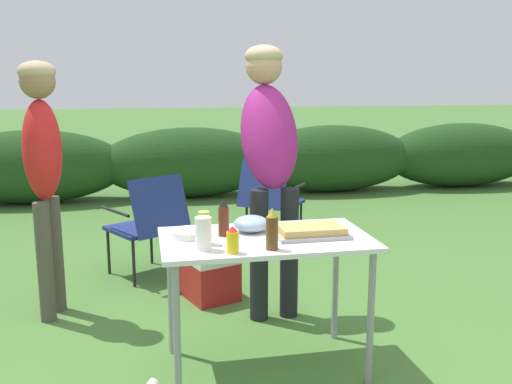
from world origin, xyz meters
The scene contains 16 objects.
ground_plane centered at (0.00, 0.00, 0.00)m, with size 60.00×60.00×0.00m, color #477533.
shrub_hedge centered at (0.00, 4.75, 0.47)m, with size 14.40×0.90×0.93m.
folding_table centered at (0.00, 0.00, 0.66)m, with size 1.10×0.64×0.74m.
food_tray centered at (0.24, -0.03, 0.77)m, with size 0.38×0.24×0.06m.
plate_stack centered at (-0.39, 0.09, 0.76)m, with size 0.21×0.21×0.04m, color white.
mixing_bowl centered at (-0.05, 0.13, 0.78)m, with size 0.19×0.19×0.09m, color #99B2CC.
paper_cup_stack centered at (-0.34, -0.16, 0.82)m, with size 0.08×0.08×0.16m, color white.
relish_jar centered at (-0.33, -0.06, 0.82)m, with size 0.06×0.06×0.17m.
bbq_sauce_bottle centered at (-0.21, 0.07, 0.84)m, with size 0.06×0.06×0.20m.
beer_bottle centered at (-0.02, -0.22, 0.84)m, with size 0.06×0.06×0.21m.
mustard_bottle centered at (-0.21, -0.24, 0.80)m, with size 0.06×0.06×0.13m.
standing_person_in_red_jacket centered at (0.19, 0.78, 1.13)m, with size 0.40×0.53×1.78m.
standing_person_with_beanie centered at (-1.24, 0.97, 1.07)m, with size 0.30×0.36×1.67m.
camp_chair_green_behind_table centered at (0.55, 2.32, 0.47)m, with size 0.72×0.75×0.83m.
camp_chair_near_hedge centered at (-0.59, 1.59, 0.47)m, with size 0.70×0.74×0.83m.
cooler_box centered at (-0.19, 1.13, 0.17)m, with size 0.46×0.56×0.34m.
Camera 1 is at (-0.62, -2.82, 1.55)m, focal length 40.00 mm.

